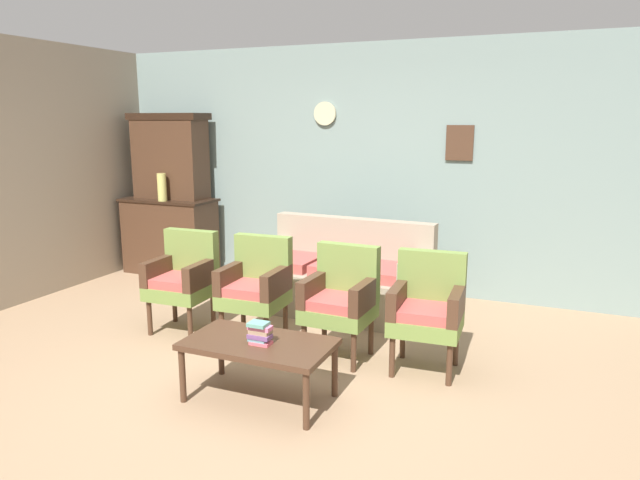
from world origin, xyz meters
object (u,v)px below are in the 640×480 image
at_px(vase_on_cabinet, 162,187).
at_px(armchair_by_doorway, 183,276).
at_px(armchair_near_cabinet, 256,284).
at_px(coffee_table, 259,347).
at_px(floral_couch, 343,279).
at_px(book_stack_on_table, 260,333).
at_px(armchair_row_middle, 427,307).
at_px(armchair_near_couch_end, 341,297).
at_px(side_cabinet, 170,236).

relative_size(vase_on_cabinet, armchair_by_doorway, 0.37).
distance_m(armchair_near_cabinet, coffee_table, 1.12).
xyz_separation_m(floral_couch, book_stack_on_table, (0.17, -2.03, 0.17)).
bearing_deg(floral_couch, book_stack_on_table, -85.09).
height_order(floral_couch, armchair_near_cabinet, same).
bearing_deg(vase_on_cabinet, armchair_by_doorway, -47.58).
bearing_deg(book_stack_on_table, armchair_near_cabinet, 120.37).
bearing_deg(armchair_near_cabinet, book_stack_on_table, -59.63).
relative_size(armchair_by_doorway, armchair_row_middle, 1.00).
bearing_deg(armchair_row_middle, armchair_by_doorway, -179.70).
bearing_deg(armchair_near_couch_end, coffee_table, -105.16).
bearing_deg(floral_couch, armchair_by_doorway, -136.92).
xyz_separation_m(side_cabinet, armchair_row_middle, (3.59, -1.61, 0.03)).
xyz_separation_m(armchair_near_cabinet, coffee_table, (0.56, -0.96, -0.12)).
bearing_deg(coffee_table, armchair_by_doorway, 144.11).
height_order(side_cabinet, vase_on_cabinet, vase_on_cabinet).
distance_m(floral_couch, coffee_table, 2.00).
distance_m(armchair_by_doorway, armchair_row_middle, 2.22).
relative_size(floral_couch, armchair_by_doorway, 1.93).
bearing_deg(armchair_by_doorway, armchair_near_couch_end, -0.68).
bearing_deg(vase_on_cabinet, armchair_near_couch_end, -27.11).
height_order(armchair_by_doorway, armchair_near_couch_end, same).
bearing_deg(coffee_table, book_stack_on_table, -49.76).
xyz_separation_m(side_cabinet, coffee_table, (2.65, -2.55, -0.09)).
height_order(vase_on_cabinet, armchair_row_middle, vase_on_cabinet).
relative_size(armchair_by_doorway, armchair_near_cabinet, 1.00).
xyz_separation_m(armchair_by_doorway, armchair_near_couch_end, (1.53, -0.02, 0.00)).
xyz_separation_m(floral_couch, armchair_near_cabinet, (-0.41, -1.03, 0.17)).
bearing_deg(side_cabinet, book_stack_on_table, -43.94).
bearing_deg(armchair_near_couch_end, floral_couch, 109.83).
relative_size(side_cabinet, armchair_near_couch_end, 1.28).
bearing_deg(vase_on_cabinet, side_cabinet, 107.46).
xyz_separation_m(armchair_near_couch_end, book_stack_on_table, (-0.22, -0.95, -0.00)).
xyz_separation_m(armchair_by_doorway, coffee_table, (1.28, -0.93, -0.12)).
bearing_deg(armchair_by_doorway, side_cabinet, 130.20).
xyz_separation_m(vase_on_cabinet, armchair_near_cabinet, (2.04, -1.40, -0.60)).
xyz_separation_m(vase_on_cabinet, armchair_row_middle, (3.53, -1.43, -0.60)).
bearing_deg(armchair_near_couch_end, side_cabinet, 150.50).
xyz_separation_m(side_cabinet, armchair_near_couch_end, (2.90, -1.64, 0.03)).
distance_m(vase_on_cabinet, book_stack_on_table, 3.61).
distance_m(side_cabinet, book_stack_on_table, 3.73).
height_order(armchair_near_cabinet, coffee_table, armchair_near_cabinet).
relative_size(side_cabinet, coffee_table, 1.16).
relative_size(vase_on_cabinet, armchair_row_middle, 0.37).
bearing_deg(book_stack_on_table, coffee_table, 130.24).
height_order(armchair_near_couch_end, armchair_row_middle, same).
bearing_deg(book_stack_on_table, floral_couch, 94.91).
bearing_deg(coffee_table, armchair_row_middle, 45.05).
xyz_separation_m(floral_couch, armchair_row_middle, (1.08, -1.05, 0.17)).
distance_m(side_cabinet, coffee_table, 3.68).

